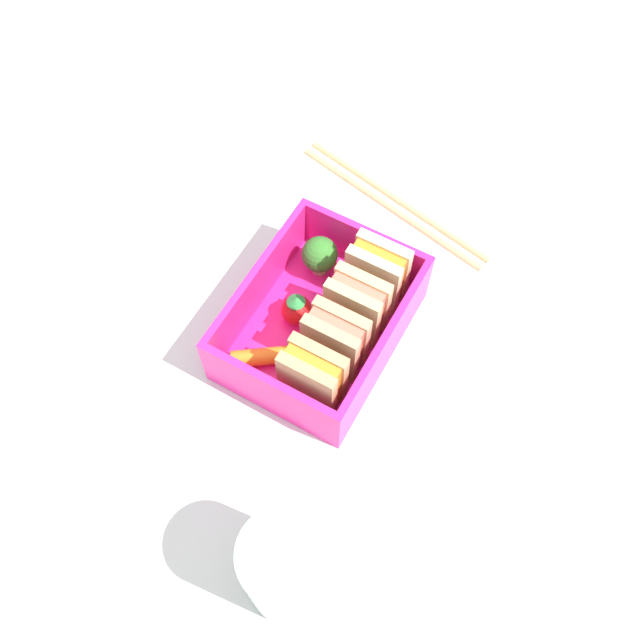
{
  "coord_description": "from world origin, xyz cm",
  "views": [
    {
      "loc": [
        24.09,
        13.53,
        53.39
      ],
      "look_at": [
        0.0,
        0.0,
        2.7
      ],
      "focal_mm": 40.0,
      "sensor_mm": 36.0,
      "label": 1
    }
  ],
  "objects": [
    {
      "name": "ground_plane",
      "position": [
        0.0,
        0.0,
        -1.0
      ],
      "size": [
        120.0,
        120.0,
        2.0
      ],
      "primitive_type": "cube",
      "color": "silver"
    },
    {
      "name": "bento_tray",
      "position": [
        0.0,
        0.0,
        0.6
      ],
      "size": [
        15.95,
        12.27,
        1.2
      ],
      "primitive_type": "cube",
      "color": "#F3238A",
      "rests_on": "ground_plane"
    },
    {
      "name": "bento_rim",
      "position": [
        0.0,
        0.0,
        3.56
      ],
      "size": [
        15.95,
        12.27,
        4.72
      ],
      "color": "#F3238A",
      "rests_on": "bento_tray"
    },
    {
      "name": "sandwich_left",
      "position": [
        -5.31,
        2.35,
        4.33
      ],
      "size": [
        2.69,
        4.71,
        6.25
      ],
      "color": "beige",
      "rests_on": "bento_tray"
    },
    {
      "name": "sandwich_center_left",
      "position": [
        -1.77,
        2.35,
        4.33
      ],
      "size": [
        2.69,
        4.71,
        6.25
      ],
      "color": "#DCB67B",
      "rests_on": "bento_tray"
    },
    {
      "name": "sandwich_center",
      "position": [
        1.77,
        2.35,
        4.33
      ],
      "size": [
        2.69,
        4.71,
        6.25
      ],
      "color": "tan",
      "rests_on": "bento_tray"
    },
    {
      "name": "sandwich_center_right",
      "position": [
        5.31,
        2.35,
        4.33
      ],
      "size": [
        2.69,
        4.71,
        6.25
      ],
      "color": "tan",
      "rests_on": "bento_tray"
    },
    {
      "name": "broccoli_floret",
      "position": [
        -5.08,
        -2.88,
        3.4
      ],
      "size": [
        3.09,
        3.09,
        3.87
      ],
      "color": "#8FBD6B",
      "rests_on": "bento_tray"
    },
    {
      "name": "strawberry_far_left",
      "position": [
        0.19,
        -2.22,
        2.6
      ],
      "size": [
        2.55,
        2.55,
        3.15
      ],
      "color": "red",
      "rests_on": "bento_tray"
    },
    {
      "name": "carrot_stick_far_left",
      "position": [
        4.79,
        -2.57,
        1.91
      ],
      "size": [
        4.07,
        4.94,
        1.42
      ],
      "primitive_type": "cylinder",
      "rotation": [
        1.57,
        0.0,
        3.76
      ],
      "color": "orange",
      "rests_on": "bento_tray"
    },
    {
      "name": "chopstick_pair",
      "position": [
        -15.47,
        -0.78,
        0.35
      ],
      "size": [
        6.14,
        20.74,
        0.7
      ],
      "color": "tan",
      "rests_on": "ground_plane"
    },
    {
      "name": "drinking_glass",
      "position": [
        18.17,
        7.79,
        4.87
      ],
      "size": [
        6.04,
        6.04,
        9.74
      ],
      "primitive_type": "cylinder",
      "color": "silver",
      "rests_on": "ground_plane"
    },
    {
      "name": "folded_napkin",
      "position": [
        2.28,
        -18.0,
        0.2
      ],
      "size": [
        15.24,
        12.22,
        0.4
      ],
      "primitive_type": "cube",
      "rotation": [
        0.0,
        0.0,
        0.1
      ],
      "color": "silver",
      "rests_on": "ground_plane"
    }
  ]
}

